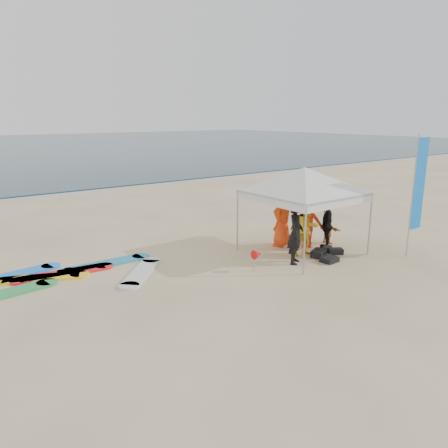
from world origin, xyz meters
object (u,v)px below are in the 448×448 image
person_orange_b (282,218)px  person_yellow (307,229)px  surfboard_spread (63,275)px  person_orange_a (308,222)px  person_seated (328,230)px  marker_pennant (258,254)px  feather_flag (418,186)px  canopy_tent (305,168)px  person_black_a (296,233)px  person_black_b (327,225)px

person_orange_b → person_yellow: bearing=57.3°
person_yellow → person_orange_b: (0.14, 1.24, 0.09)m
person_orange_b → surfboard_spread: bearing=-38.3°
person_orange_a → person_seated: 1.02m
person_yellow → marker_pennant: person_yellow is taller
marker_pennant → feather_flag: bearing=-20.9°
person_yellow → person_seated: bearing=26.5°
person_seated → feather_flag: 3.26m
marker_pennant → surfboard_spread: size_ratio=0.12×
surfboard_spread → canopy_tent: bearing=-19.1°
person_black_a → surfboard_spread: bearing=115.2°
person_orange_a → person_black_b: (0.38, -0.50, -0.07)m
person_black_b → person_seated: 0.75m
person_black_b → feather_flag: 3.05m
person_orange_b → marker_pennant: size_ratio=3.04×
person_orange_b → person_black_b: bearing=102.4°
person_yellow → surfboard_spread: size_ratio=0.33×
person_yellow → feather_flag: (2.70, -2.04, 1.38)m
person_orange_b → canopy_tent: canopy_tent is taller
person_black_b → surfboard_spread: size_ratio=0.30×
person_yellow → person_black_b: 1.07m
feather_flag → surfboard_spread: feather_flag is taller
person_orange_a → feather_flag: bearing=172.5°
canopy_tent → feather_flag: (2.59, -2.34, -0.52)m
person_black_a → person_seated: 2.64m
person_orange_a → person_black_b: bearing=172.1°
person_black_a → marker_pennant: bearing=135.0°
canopy_tent → person_yellow: bearing=-109.5°
person_black_a → feather_flag: bearing=-63.6°
person_black_a → canopy_tent: (0.96, 0.63, 1.84)m
person_yellow → surfboard_spread: person_yellow is taller
marker_pennant → surfboard_spread: (-4.64, 2.87, -0.46)m
person_yellow → person_orange_b: person_orange_b is taller
person_seated → marker_pennant: (-3.82, -0.64, 0.01)m
person_black_a → person_black_b: 1.96m
feather_flag → marker_pennant: (-4.90, 1.88, -1.76)m
person_black_a → canopy_tent: size_ratio=0.44×
person_orange_a → marker_pennant: person_orange_a is taller
person_yellow → surfboard_spread: 7.41m
person_seated → feather_flag: bearing=-157.2°
surfboard_spread → marker_pennant: bearing=-31.8°
person_black_a → person_yellow: bearing=-16.9°
canopy_tent → surfboard_spread: (-6.95, 2.41, -2.74)m
canopy_tent → feather_flag: 3.53m
person_orange_a → marker_pennant: 3.01m
person_black_a → person_seated: person_black_a is taller
person_black_b → marker_pennant: 3.29m
person_orange_a → person_seated: bearing=-141.9°
person_black_a → person_yellow: 0.91m
person_black_a → person_orange_b: size_ratio=0.97×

